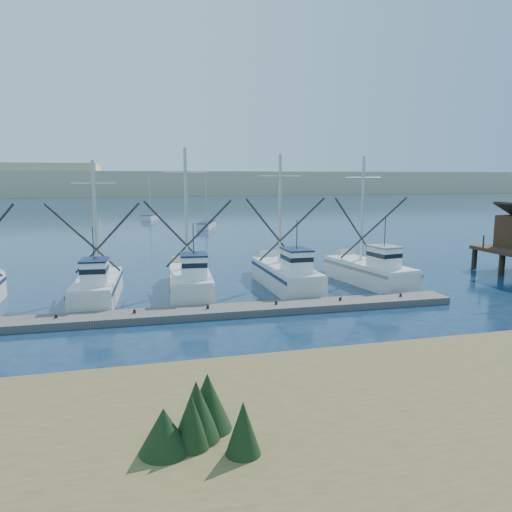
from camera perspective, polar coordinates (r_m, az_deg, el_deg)
The scene contains 7 objects.
ground at distance 24.44m, azimuth 10.84°, elevation -9.53°, with size 500.00×500.00×0.00m, color #0D203C.
shore_bank at distance 13.03m, azimuth -3.08°, elevation -23.00°, with size 40.00×10.00×1.60m, color #4C422D.
floating_dock at distance 28.32m, azimuth -5.53°, elevation -6.40°, with size 29.62×1.97×0.39m, color #615B57.
dune_ridge at distance 231.07m, azimuth -12.42°, elevation 8.14°, with size 360.00×60.00×10.00m, color tan.
trawler_fleet at distance 33.04m, azimuth -5.60°, elevation -2.81°, with size 29.04×8.81×9.61m.
sailboat_near at distance 76.35m, azimuth -5.67°, elevation 3.55°, with size 3.92×7.05×8.10m.
sailboat_far at distance 92.64m, azimuth -11.97°, elevation 4.36°, with size 3.57×5.48×8.10m.
Camera 1 is at (-10.20, -20.83, 7.71)m, focal length 35.00 mm.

